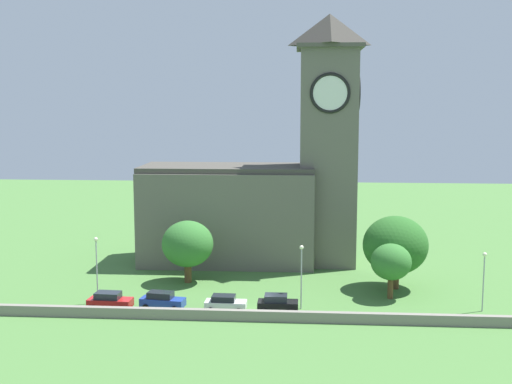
{
  "coord_description": "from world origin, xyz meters",
  "views": [
    {
      "loc": [
        4.31,
        -65.12,
        21.4
      ],
      "look_at": [
        -1.09,
        8.81,
        11.41
      ],
      "focal_mm": 45.7,
      "sensor_mm": 36.0,
      "label": 1
    }
  ],
  "objects_px": {
    "car_red": "(110,301)",
    "car_black": "(277,303)",
    "church": "(263,188)",
    "streetlamp_central": "(484,271)",
    "car_white": "(225,303)",
    "streetlamp_west_mid": "(301,266)",
    "streetlamp_west_end": "(97,259)",
    "tree_riverside_west": "(391,262)",
    "car_blue": "(162,300)",
    "tree_by_tower": "(395,245)",
    "tree_churchyard": "(188,244)"
  },
  "relations": [
    {
      "from": "car_red",
      "to": "car_black",
      "type": "xyz_separation_m",
      "value": [
        17.59,
        0.42,
        -0.01
      ]
    },
    {
      "from": "church",
      "to": "car_red",
      "type": "xyz_separation_m",
      "value": [
        -14.74,
        -22.23,
        -9.28
      ]
    },
    {
      "from": "church",
      "to": "streetlamp_central",
      "type": "distance_m",
      "value": 31.86
    },
    {
      "from": "car_white",
      "to": "streetlamp_west_mid",
      "type": "height_order",
      "value": "streetlamp_west_mid"
    },
    {
      "from": "streetlamp_west_end",
      "to": "streetlamp_west_mid",
      "type": "height_order",
      "value": "streetlamp_west_end"
    },
    {
      "from": "car_white",
      "to": "tree_riverside_west",
      "type": "xyz_separation_m",
      "value": [
        17.77,
        5.76,
        3.27
      ]
    },
    {
      "from": "church",
      "to": "streetlamp_west_mid",
      "type": "distance_m",
      "value": 21.82
    },
    {
      "from": "church",
      "to": "car_blue",
      "type": "xyz_separation_m",
      "value": [
        -9.31,
        -21.54,
        -9.31
      ]
    },
    {
      "from": "church",
      "to": "car_black",
      "type": "height_order",
      "value": "church"
    },
    {
      "from": "car_red",
      "to": "car_blue",
      "type": "height_order",
      "value": "car_red"
    },
    {
      "from": "streetlamp_west_mid",
      "to": "church",
      "type": "bearing_deg",
      "value": 104.58
    },
    {
      "from": "church",
      "to": "car_red",
      "type": "relative_size",
      "value": 7.08
    },
    {
      "from": "streetlamp_west_mid",
      "to": "car_white",
      "type": "bearing_deg",
      "value": -170.22
    },
    {
      "from": "tree_by_tower",
      "to": "car_black",
      "type": "bearing_deg",
      "value": -143.42
    },
    {
      "from": "car_red",
      "to": "streetlamp_central",
      "type": "bearing_deg",
      "value": 3.44
    },
    {
      "from": "car_red",
      "to": "car_black",
      "type": "relative_size",
      "value": 1.12
    },
    {
      "from": "car_blue",
      "to": "streetlamp_central",
      "type": "height_order",
      "value": "streetlamp_central"
    },
    {
      "from": "streetlamp_west_end",
      "to": "tree_by_tower",
      "type": "distance_m",
      "value": 33.89
    },
    {
      "from": "car_white",
      "to": "tree_by_tower",
      "type": "xyz_separation_m",
      "value": [
        18.77,
        9.83,
        4.3
      ]
    },
    {
      "from": "car_red",
      "to": "tree_riverside_west",
      "type": "distance_m",
      "value": 30.72
    },
    {
      "from": "tree_riverside_west",
      "to": "streetlamp_west_mid",
      "type": "bearing_deg",
      "value": -155.97
    },
    {
      "from": "car_black",
      "to": "tree_churchyard",
      "type": "relative_size",
      "value": 0.55
    },
    {
      "from": "streetlamp_central",
      "to": "tree_by_tower",
      "type": "height_order",
      "value": "tree_by_tower"
    },
    {
      "from": "car_black",
      "to": "streetlamp_central",
      "type": "xyz_separation_m",
      "value": [
        21.31,
        1.92,
        3.31
      ]
    },
    {
      "from": "streetlamp_central",
      "to": "tree_by_tower",
      "type": "xyz_separation_m",
      "value": [
        -7.99,
        7.97,
        0.9
      ]
    },
    {
      "from": "church",
      "to": "car_blue",
      "type": "height_order",
      "value": "church"
    },
    {
      "from": "streetlamp_central",
      "to": "tree_churchyard",
      "type": "height_order",
      "value": "tree_churchyard"
    },
    {
      "from": "car_blue",
      "to": "streetlamp_west_end",
      "type": "distance_m",
      "value": 8.54
    },
    {
      "from": "streetlamp_west_end",
      "to": "streetlamp_central",
      "type": "relative_size",
      "value": 1.16
    },
    {
      "from": "car_white",
      "to": "streetlamp_central",
      "type": "xyz_separation_m",
      "value": [
        26.75,
        1.87,
        3.4
      ]
    },
    {
      "from": "streetlamp_west_mid",
      "to": "streetlamp_central",
      "type": "xyz_separation_m",
      "value": [
        18.86,
        0.51,
        -0.32
      ]
    },
    {
      "from": "streetlamp_west_end",
      "to": "car_red",
      "type": "bearing_deg",
      "value": -48.31
    },
    {
      "from": "car_white",
      "to": "car_black",
      "type": "height_order",
      "value": "car_black"
    },
    {
      "from": "car_white",
      "to": "tree_riverside_west",
      "type": "bearing_deg",
      "value": 17.97
    },
    {
      "from": "car_blue",
      "to": "car_black",
      "type": "relative_size",
      "value": 1.16
    },
    {
      "from": "car_black",
      "to": "streetlamp_central",
      "type": "height_order",
      "value": "streetlamp_central"
    },
    {
      "from": "church",
      "to": "car_black",
      "type": "relative_size",
      "value": 7.91
    },
    {
      "from": "church",
      "to": "car_red",
      "type": "bearing_deg",
      "value": -123.55
    },
    {
      "from": "car_black",
      "to": "car_blue",
      "type": "bearing_deg",
      "value": 178.73
    },
    {
      "from": "car_red",
      "to": "streetlamp_west_end",
      "type": "relative_size",
      "value": 0.64
    },
    {
      "from": "church",
      "to": "streetlamp_west_end",
      "type": "height_order",
      "value": "church"
    },
    {
      "from": "car_black",
      "to": "streetlamp_west_mid",
      "type": "xyz_separation_m",
      "value": [
        2.45,
        1.41,
        3.63
      ]
    },
    {
      "from": "streetlamp_central",
      "to": "tree_riverside_west",
      "type": "distance_m",
      "value": 9.79
    },
    {
      "from": "tree_riverside_west",
      "to": "streetlamp_west_end",
      "type": "bearing_deg",
      "value": -172.89
    },
    {
      "from": "church",
      "to": "car_white",
      "type": "xyz_separation_m",
      "value": [
        -2.59,
        -21.76,
        -9.39
      ]
    },
    {
      "from": "tree_by_tower",
      "to": "tree_riverside_west",
      "type": "height_order",
      "value": "tree_by_tower"
    },
    {
      "from": "tree_churchyard",
      "to": "streetlamp_west_end",
      "type": "bearing_deg",
      "value": -133.19
    },
    {
      "from": "tree_riverside_west",
      "to": "car_white",
      "type": "bearing_deg",
      "value": -162.03
    },
    {
      "from": "car_red",
      "to": "tree_riverside_west",
      "type": "bearing_deg",
      "value": 11.77
    },
    {
      "from": "car_black",
      "to": "streetlamp_west_end",
      "type": "xyz_separation_m",
      "value": [
        -19.6,
        1.83,
        3.88
      ]
    }
  ]
}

